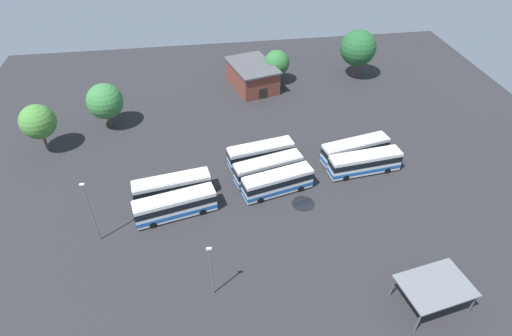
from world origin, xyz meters
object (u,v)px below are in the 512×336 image
bus_row1_slot1 (268,168)px  bus_row1_slot2 (261,154)px  bus_row1_slot0 (278,182)px  bus_row0_slot1 (172,187)px  bus_row2_slot1 (355,149)px  tree_northwest (277,63)px  lamp_post_mid_lot (91,211)px  bus_row0_slot0 (175,205)px  lamp_post_by_building (211,269)px  tree_west_edge (105,101)px  tree_east_edge (38,122)px  tree_northeast (358,48)px  maintenance_shelter (436,286)px  bus_row2_slot0 (365,163)px  depot_building (252,76)px

bus_row1_slot1 → bus_row1_slot2: (-0.54, 3.83, -0.00)m
bus_row1_slot0 → bus_row0_slot1: bearing=175.5°
bus_row2_slot1 → tree_northwest: bearing=105.0°
lamp_post_mid_lot → bus_row0_slot0: bearing=16.8°
bus_row1_slot1 → tree_northwest: bearing=77.0°
lamp_post_by_building → tree_northwest: size_ratio=1.11×
bus_row1_slot1 → bus_row0_slot1: bearing=-171.4°
tree_west_edge → tree_east_edge: bearing=-148.5°
bus_row1_slot0 → tree_east_edge: bearing=156.0°
bus_row1_slot1 → lamp_post_by_building: 21.72m
bus_row0_slot1 → lamp_post_mid_lot: lamp_post_mid_lot is taller
tree_northeast → tree_east_edge: 61.87m
tree_northeast → tree_east_edge: (-59.12, -18.22, -0.95)m
bus_row0_slot1 → maintenance_shelter: size_ratio=1.35×
bus_row1_slot0 → bus_row2_slot0: same height
bus_row0_slot1 → tree_east_edge: bearing=144.6°
bus_row1_slot0 → tree_west_edge: tree_west_edge is taller
maintenance_shelter → bus_row2_slot1: bearing=88.8°
bus_row0_slot1 → tree_west_edge: tree_west_edge is taller
tree_west_edge → lamp_post_mid_lot: bearing=-86.2°
bus_row0_slot1 → bus_row1_slot1: size_ratio=1.04×
tree_east_edge → lamp_post_by_building: bearing=-51.6°
tree_northeast → bus_row2_slot0: bearing=-106.4°
bus_row1_slot1 → tree_east_edge: 37.31m
bus_row0_slot0 → tree_northwest: tree_northwest is taller
bus_row2_slot0 → depot_building: depot_building is taller
depot_building → tree_east_edge: (-36.75, -16.92, 3.04)m
bus_row2_slot0 → bus_row2_slot1: bearing=95.7°
tree_northwest → bus_row2_slot1: bearing=-75.0°
bus_row1_slot0 → tree_northeast: tree_northeast is taller
tree_northeast → maintenance_shelter: bearing=-100.5°
lamp_post_by_building → tree_east_edge: size_ratio=0.94×
bus_row0_slot0 → bus_row1_slot0: bearing=10.3°
bus_row2_slot0 → lamp_post_by_building: lamp_post_by_building is taller
bus_row0_slot0 → bus_row1_slot0: (14.64, 2.65, -0.00)m
tree_northwest → bus_row0_slot0: bearing=-119.7°
bus_row2_slot0 → tree_west_edge: (-40.33, 19.16, 3.27)m
bus_row1_slot1 → tree_northeast: 39.39m
bus_row1_slot2 → bus_row2_slot1: same height
lamp_post_mid_lot → tree_east_edge: bearing=117.7°
bus_row1_slot1 → lamp_post_by_building: size_ratio=1.38×
maintenance_shelter → bus_row0_slot1: bearing=141.9°
lamp_post_mid_lot → tree_northeast: size_ratio=0.94×
tree_northwest → bus_row1_slot0: bearing=-100.4°
maintenance_shelter → tree_west_edge: 58.13m
tree_northeast → bus_row0_slot0: bearing=-136.0°
bus_row0_slot1 → bus_row2_slot0: same height
bus_row1_slot0 → lamp_post_mid_lot: bearing=-167.1°
bus_row2_slot0 → tree_west_edge: size_ratio=1.39×
lamp_post_mid_lot → tree_west_edge: bearing=93.8°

